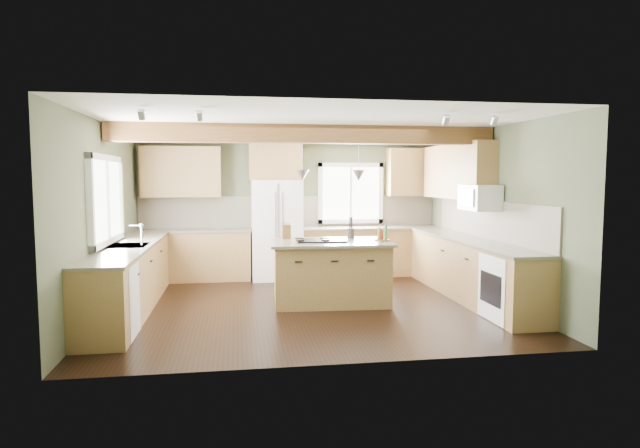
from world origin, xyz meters
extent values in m
plane|color=black|center=(0.00, 0.00, 0.00)|extent=(5.60, 5.60, 0.00)
plane|color=silver|center=(0.00, 0.00, 2.60)|extent=(5.60, 5.60, 0.00)
plane|color=#495139|center=(0.00, 2.50, 1.30)|extent=(5.60, 0.00, 5.60)
plane|color=#495139|center=(-2.80, 0.00, 1.30)|extent=(0.00, 5.00, 5.00)
plane|color=#495139|center=(2.80, 0.00, 1.30)|extent=(0.00, 5.00, 5.00)
cube|color=#503016|center=(0.00, 0.10, 2.47)|extent=(5.55, 0.26, 0.26)
cube|color=#503016|center=(0.00, 2.40, 2.54)|extent=(5.55, 0.20, 0.10)
cube|color=brown|center=(0.00, 2.48, 1.21)|extent=(5.58, 0.03, 0.58)
cube|color=brown|center=(2.78, 0.05, 1.21)|extent=(0.03, 3.70, 0.58)
cube|color=brown|center=(-1.79, 2.20, 0.44)|extent=(2.02, 0.60, 0.88)
cube|color=#4F483A|center=(-1.79, 2.20, 0.90)|extent=(2.06, 0.64, 0.04)
cube|color=brown|center=(1.49, 2.20, 0.44)|extent=(2.62, 0.60, 0.88)
cube|color=#4F483A|center=(1.49, 2.20, 0.90)|extent=(2.66, 0.64, 0.04)
cube|color=brown|center=(-2.50, 0.05, 0.44)|extent=(0.60, 3.70, 0.88)
cube|color=#4F483A|center=(-2.50, 0.05, 0.90)|extent=(0.64, 3.74, 0.04)
cube|color=brown|center=(2.50, 0.05, 0.44)|extent=(0.60, 3.70, 0.88)
cube|color=#4F483A|center=(2.50, 0.05, 0.90)|extent=(0.64, 3.74, 0.04)
cube|color=brown|center=(-1.99, 2.33, 1.95)|extent=(1.40, 0.35, 0.90)
cube|color=brown|center=(-0.30, 2.33, 2.15)|extent=(0.96, 0.35, 0.70)
cube|color=brown|center=(2.62, 0.90, 1.95)|extent=(0.35, 2.20, 0.90)
cube|color=brown|center=(2.30, 2.33, 1.95)|extent=(0.90, 0.35, 0.90)
cube|color=white|center=(-2.78, 0.05, 1.55)|extent=(0.04, 1.60, 1.05)
cube|color=white|center=(1.15, 2.48, 1.55)|extent=(1.10, 0.04, 1.00)
cube|color=#262628|center=(-2.50, 0.05, 0.91)|extent=(0.50, 0.65, 0.03)
cylinder|color=#B2B2B7|center=(-2.32, 0.05, 1.05)|extent=(0.02, 0.02, 0.28)
cube|color=white|center=(-2.49, -1.25, 0.43)|extent=(0.60, 0.60, 0.84)
cube|color=white|center=(2.49, -1.25, 0.43)|extent=(0.60, 0.72, 0.84)
cube|color=white|center=(2.58, -0.05, 1.55)|extent=(0.40, 0.70, 0.38)
cone|color=#B2B2B7|center=(-0.07, 0.12, 1.88)|extent=(0.18, 0.18, 0.16)
cone|color=#B2B2B7|center=(0.75, 0.08, 1.88)|extent=(0.18, 0.18, 0.16)
cube|color=white|center=(-0.30, 2.12, 0.90)|extent=(0.90, 0.74, 1.80)
cube|color=brown|center=(0.34, 0.10, 0.44)|extent=(1.70, 1.10, 0.88)
cube|color=#4F483A|center=(0.34, 0.10, 0.90)|extent=(1.81, 1.21, 0.04)
cube|color=black|center=(0.21, 0.11, 0.93)|extent=(0.74, 0.51, 0.02)
cube|color=brown|center=(-0.26, 0.51, 1.02)|extent=(0.13, 0.10, 0.21)
cylinder|color=#483E39|center=(0.72, 0.46, 0.99)|extent=(0.13, 0.13, 0.15)
camera|label=1|loc=(-1.02, -7.57, 1.85)|focal=30.00mm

